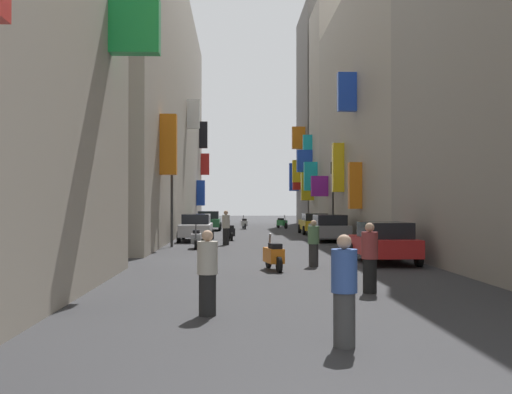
{
  "coord_description": "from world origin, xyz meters",
  "views": [
    {
      "loc": [
        -1.58,
        -3.74,
        2.08
      ],
      "look_at": [
        -0.4,
        28.74,
        2.43
      ],
      "focal_mm": 42.55,
      "sensor_mm": 36.0,
      "label": 1
    }
  ],
  "objects": [
    {
      "name": "pedestrian_near_right",
      "position": [
        -2.07,
        7.53,
        0.79
      ],
      "size": [
        0.4,
        0.4,
        1.59
      ],
      "color": "black",
      "rests_on": "ground"
    },
    {
      "name": "building_left_mid_c",
      "position": [
        -8.0,
        39.75,
        8.81
      ],
      "size": [
        6.91,
        40.52,
        17.62
      ],
      "color": "#9E9384",
      "rests_on": "ground"
    },
    {
      "name": "building_right_mid_a",
      "position": [
        7.99,
        32.06,
        7.29
      ],
      "size": [
        7.17,
        21.41,
        14.59
      ],
      "color": "#9E9384",
      "rests_on": "ground"
    },
    {
      "name": "pedestrian_mid_street",
      "position": [
        1.58,
        10.25,
        0.81
      ],
      "size": [
        0.54,
        0.54,
        1.63
      ],
      "color": "black",
      "rests_on": "ground"
    },
    {
      "name": "building_right_far",
      "position": [
        7.98,
        55.12,
        10.37
      ],
      "size": [
        7.2,
        9.76,
        20.78
      ],
      "color": "slate",
      "rests_on": "ground"
    },
    {
      "name": "scooter_black",
      "position": [
        -1.79,
        30.64,
        0.46
      ],
      "size": [
        0.56,
        1.77,
        1.13
      ],
      "color": "black",
      "rests_on": "ground"
    },
    {
      "name": "traffic_light_far_corner",
      "position": [
        4.63,
        34.07,
        3.17
      ],
      "size": [
        0.26,
        0.34,
        4.69
      ],
      "color": "#2D2D2D",
      "rests_on": "ground"
    },
    {
      "name": "building_right_mid_b",
      "position": [
        7.97,
        45.93,
        9.1
      ],
      "size": [
        7.28,
        6.34,
        18.28
      ],
      "color": "#B2A899",
      "rests_on": "ground"
    },
    {
      "name": "scooter_white",
      "position": [
        -0.76,
        45.77,
        0.46
      ],
      "size": [
        0.55,
        1.99,
        1.13
      ],
      "color": "silver",
      "rests_on": "ground"
    },
    {
      "name": "scooter_green",
      "position": [
        2.42,
        46.84,
        0.46
      ],
      "size": [
        0.84,
        1.84,
        1.13
      ],
      "color": "#287F3D",
      "rests_on": "ground"
    },
    {
      "name": "parked_car_yellow",
      "position": [
        3.9,
        37.47,
        0.75
      ],
      "size": [
        1.88,
        4.28,
        1.41
      ],
      "color": "gold",
      "rests_on": "ground"
    },
    {
      "name": "parked_car_red",
      "position": [
        3.65,
        17.27,
        0.75
      ],
      "size": [
        1.9,
        3.93,
        1.44
      ],
      "color": "#B21E1E",
      "rests_on": "ground"
    },
    {
      "name": "parked_car_green",
      "position": [
        -3.56,
        43.49,
        0.77
      ],
      "size": [
        1.97,
        4.09,
        1.49
      ],
      "color": "#236638",
      "rests_on": "ground"
    },
    {
      "name": "parked_car_silver",
      "position": [
        -3.69,
        30.19,
        0.78
      ],
      "size": [
        1.85,
        4.49,
        1.49
      ],
      "color": "#B7B7BC",
      "rests_on": "ground"
    },
    {
      "name": "pedestrian_crossing",
      "position": [
        -1.99,
        26.69,
        0.87
      ],
      "size": [
        0.48,
        0.48,
        1.74
      ],
      "color": "black",
      "rests_on": "ground"
    },
    {
      "name": "parked_car_grey",
      "position": [
        3.65,
        29.38,
        0.77
      ],
      "size": [
        1.97,
        3.98,
        1.47
      ],
      "color": "slate",
      "rests_on": "ground"
    },
    {
      "name": "pedestrian_far_away",
      "position": [
        1.05,
        16.2,
        0.76
      ],
      "size": [
        0.53,
        0.53,
        1.54
      ],
      "color": "#2B2B2B",
      "rests_on": "ground"
    },
    {
      "name": "scooter_red",
      "position": [
        3.48,
        33.41,
        0.46
      ],
      "size": [
        0.83,
        1.78,
        1.13
      ],
      "color": "red",
      "rests_on": "ground"
    },
    {
      "name": "scooter_orange",
      "position": [
        -0.34,
        15.1,
        0.46
      ],
      "size": [
        0.63,
        1.81,
        1.13
      ],
      "color": "orange",
      "rests_on": "ground"
    },
    {
      "name": "traffic_light_near_corner",
      "position": [
        -4.56,
        25.37,
        3.14
      ],
      "size": [
        0.26,
        0.34,
        4.64
      ],
      "color": "#2D2D2D",
      "rests_on": "ground"
    },
    {
      "name": "pedestrian_near_left",
      "position": [
        0.02,
        4.99,
        0.81
      ],
      "size": [
        0.47,
        0.47,
        1.63
      ],
      "color": "#3C3C3C",
      "rests_on": "ground"
    },
    {
      "name": "ground_plane",
      "position": [
        0.0,
        30.0,
        0.0
      ],
      "size": [
        140.0,
        140.0,
        0.0
      ],
      "primitive_type": "plane",
      "color": "#2D2D30"
    },
    {
      "name": "scooter_silver",
      "position": [
        -3.33,
        24.33,
        0.46
      ],
      "size": [
        0.48,
        1.9,
        1.13
      ],
      "color": "#ADADB2",
      "rests_on": "ground"
    }
  ]
}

